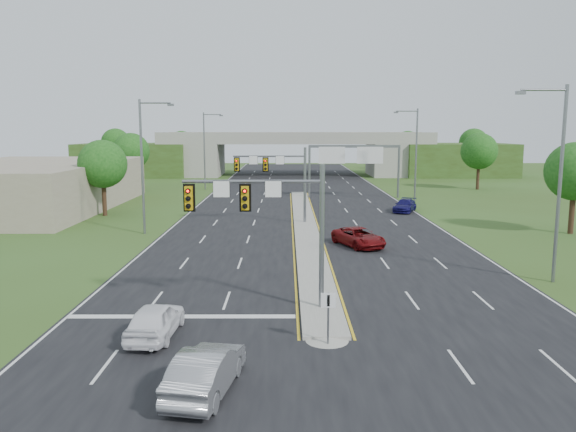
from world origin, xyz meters
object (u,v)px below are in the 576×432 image
Objects in this scene: signal_mast_near at (274,213)px; signal_mast_far at (280,173)px; keep_right_sign at (328,310)px; sign_gantry at (353,156)px; car_white at (155,320)px; car_far_a at (359,237)px; overpass at (296,157)px; car_far_b at (405,206)px; car_silver at (206,370)px.

signal_mast_far is at bearing 90.00° from signal_mast_near.
sign_gantry is at bearing 82.30° from keep_right_sign.
car_far_a is (10.81, 18.35, -0.04)m from car_white.
keep_right_sign is at bearing -90.00° from overpass.
signal_mast_near reaches higher than car_white.
signal_mast_near is 45.88m from sign_gantry.
signal_mast_near is at bearing 116.94° from keep_right_sign.
keep_right_sign is 7.24m from car_white.
overpass reaches higher than car_far_a.
signal_mast_far is at bearing -114.11° from sign_gantry.
signal_mast_far reaches higher than car_far_b.
overpass is 17.69× the size of car_far_b.
car_silver is at bearing 122.55° from car_white.
car_far_a is (3.67, 19.35, -0.81)m from keep_right_sign.
overpass reaches higher than signal_mast_far.
car_silver is at bearing -92.78° from overpass.
overpass is at bearing -91.81° from car_white.
car_far_b is (13.03, 32.53, -4.05)m from signal_mast_near.
car_silver reaches higher than car_far_a.
overpass is (2.26, 80.07, -1.17)m from signal_mast_near.
sign_gantry is 50.58m from car_white.
car_white is (-7.13, 1.00, -0.77)m from keep_right_sign.
signal_mast_near reaches higher than sign_gantry.
signal_mast_near reaches higher than keep_right_sign.
car_white is at bearing -99.71° from signal_mast_far.
signal_mast_near is 80.11m from overpass.
sign_gantry reaches higher than car_far_a.
keep_right_sign is 0.44× the size of car_far_a.
signal_mast_far is 29.14m from car_white.
car_far_a is at bearing 68.26° from signal_mast_near.
car_silver is 43.67m from car_far_b.
car_far_a is at bearing 79.25° from keep_right_sign.
signal_mast_far is 29.71m from keep_right_sign.
keep_right_sign is (2.26, -4.45, -3.21)m from signal_mast_near.
car_white is at bearing -144.57° from car_far_a.
car_white is at bearing -144.65° from signal_mast_near.
car_far_a is at bearing -98.99° from car_silver.
signal_mast_near is 35.28m from car_far_b.
car_far_a is at bearing -59.57° from signal_mast_far.
overpass is (2.26, 55.07, -1.17)m from signal_mast_far.
signal_mast_near is at bearing -141.58° from car_white.
sign_gantry is (6.68, 49.45, 3.72)m from keep_right_sign.
signal_mast_far reaches higher than car_white.
signal_mast_far is at bearing -126.37° from car_far_b.
overpass is at bearing 87.65° from signal_mast_far.
car_silver is (-4.30, -4.00, -0.75)m from keep_right_sign.
car_far_a is at bearing -117.43° from car_white.
car_far_b is at bearing -71.84° from sign_gantry.
overpass reaches higher than sign_gantry.
signal_mast_near is at bearing -101.25° from sign_gantry.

